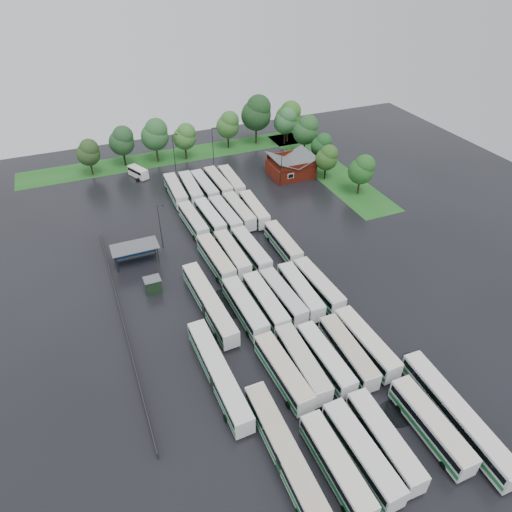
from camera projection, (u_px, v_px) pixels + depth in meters
name	position (u px, v px, depth m)	size (l,w,h in m)	color
ground	(274.00, 313.00, 71.58)	(160.00, 160.00, 0.00)	black
brick_building	(291.00, 168.00, 109.86)	(10.07, 8.60, 5.39)	maroon
wash_shed	(135.00, 248.00, 80.86)	(8.20, 4.20, 3.58)	#2D2D30
utility_hut	(153.00, 285.00, 75.13)	(2.70, 2.20, 2.62)	black
grass_strip_north	(179.00, 155.00, 120.51)	(80.00, 10.00, 0.01)	#1B5619
grass_strip_east	(326.00, 168.00, 114.10)	(10.00, 50.00, 0.01)	#1B5619
west_fence	(121.00, 316.00, 70.26)	(0.10, 50.00, 1.20)	#2D2D30
bus_r0c0	(336.00, 465.00, 49.52)	(2.75, 12.25, 3.40)	silver
bus_r0c1	(361.00, 452.00, 50.68)	(3.04, 12.60, 3.49)	silver
bus_r0c2	(384.00, 440.00, 51.93)	(2.79, 12.38, 3.44)	silver
bus_r0c4	(431.00, 425.00, 53.45)	(2.67, 12.45, 3.46)	silver
bus_r1c0	(283.00, 372.00, 59.85)	(3.17, 12.38, 3.42)	silver
bus_r1c1	(302.00, 363.00, 61.03)	(2.87, 12.48, 3.46)	silver
bus_r1c2	(325.00, 358.00, 61.73)	(2.78, 12.02, 3.33)	silver
bus_r1c3	(348.00, 352.00, 62.66)	(2.90, 12.32, 3.41)	silver
bus_r1c4	(366.00, 343.00, 63.93)	(3.06, 12.64, 3.50)	silver
bus_r2c0	(245.00, 308.00, 69.81)	(3.02, 12.56, 3.48)	silver
bus_r2c1	(265.00, 302.00, 70.84)	(2.85, 12.47, 3.46)	silver
bus_r2c2	(283.00, 296.00, 72.09)	(3.13, 12.08, 3.33)	silver
bus_r2c3	(300.00, 291.00, 73.01)	(2.85, 12.34, 3.42)	silver
bus_r2c4	(318.00, 285.00, 74.17)	(3.16, 12.44, 3.43)	silver
bus_r3c0	(216.00, 258.00, 80.07)	(3.25, 12.61, 3.48)	silver
bus_r3c1	(232.00, 254.00, 81.28)	(2.80, 12.30, 3.41)	silver
bus_r3c2	(251.00, 250.00, 82.07)	(3.07, 12.54, 3.47)	silver
bus_r3c4	(283.00, 243.00, 84.17)	(2.63, 11.89, 3.30)	silver
bus_r4c0	(193.00, 221.00, 90.44)	(3.07, 11.98, 3.31)	silver
bus_r4c1	(210.00, 217.00, 91.49)	(3.12, 12.13, 3.35)	silver
bus_r4c2	(225.00, 215.00, 92.11)	(3.09, 12.27, 3.39)	silver
bus_r4c3	(239.00, 211.00, 93.46)	(2.91, 12.31, 3.41)	silver
bus_r4c4	(254.00, 209.00, 94.07)	(2.94, 12.06, 3.33)	silver
bus_r5c0	(176.00, 190.00, 100.56)	(2.91, 12.53, 3.47)	silver
bus_r5c1	(191.00, 188.00, 101.35)	(3.05, 12.56, 3.47)	silver
bus_r5c2	(205.00, 186.00, 102.18)	(3.02, 12.39, 3.43)	silver
bus_r5c3	(218.00, 183.00, 103.63)	(2.96, 12.39, 3.43)	silver
bus_r5c4	(231.00, 181.00, 104.24)	(2.87, 12.27, 3.40)	silver
artic_bus_west_a	(285.00, 453.00, 50.67)	(2.57, 18.01, 3.34)	silver
artic_bus_west_b	(209.00, 303.00, 70.78)	(3.45, 18.37, 3.39)	silver
artic_bus_west_c	(218.00, 373.00, 59.65)	(3.11, 18.21, 3.37)	silver
artic_bus_east	(456.00, 415.00, 54.62)	(3.15, 18.27, 3.38)	silver
minibus	(138.00, 172.00, 109.28)	(4.22, 5.98, 2.46)	white
tree_north_0	(89.00, 152.00, 107.71)	(5.49, 5.49, 9.09)	#352419
tree_north_1	(122.00, 140.00, 111.66)	(6.19, 6.19, 10.26)	black
tree_north_2	(155.00, 134.00, 113.10)	(6.83, 6.83, 11.32)	#39281E
tree_north_3	(185.00, 136.00, 115.10)	(5.74, 5.74, 9.51)	#34231A
tree_north_4	(228.00, 124.00, 120.80)	(6.10, 6.10, 10.11)	black
tree_north_5	(257.00, 113.00, 122.11)	(8.09, 8.09, 13.40)	#3A2516
tree_north_6	(289.00, 116.00, 123.94)	(6.88, 6.88, 11.39)	black
tree_east_0	(362.00, 169.00, 99.82)	(5.65, 5.65, 9.36)	#352515
tree_east_1	(327.00, 157.00, 106.15)	(5.17, 5.17, 8.56)	black
tree_east_2	(322.00, 145.00, 112.44)	(5.07, 5.07, 8.40)	black
tree_east_3	(306.00, 130.00, 116.58)	(6.51, 6.51, 10.79)	#322014
tree_east_4	(286.00, 120.00, 122.93)	(6.23, 6.23, 10.32)	black
lamp_post_ne	(282.00, 165.00, 103.07)	(1.43, 0.28, 9.27)	#2D2D30
lamp_post_nw	(160.00, 224.00, 83.00)	(1.41, 0.27, 9.16)	#2D2D30
lamp_post_back_w	(174.00, 150.00, 109.67)	(1.45, 0.28, 9.40)	#2D2D30
lamp_post_back_e	(213.00, 143.00, 113.09)	(1.45, 0.28, 9.41)	#2D2D30
puddle_0	(319.00, 412.00, 57.11)	(5.55, 5.55, 0.01)	black
puddle_1	(395.00, 414.00, 56.86)	(4.07, 4.07, 0.01)	black
puddle_2	(228.00, 303.00, 73.40)	(7.55, 7.55, 0.01)	black
puddle_3	(310.00, 320.00, 70.41)	(3.89, 3.89, 0.01)	black
puddle_4	(412.00, 360.00, 63.91)	(2.76, 2.76, 0.01)	black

